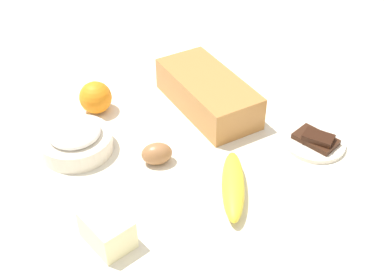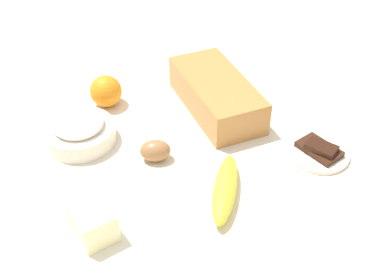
% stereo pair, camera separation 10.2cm
% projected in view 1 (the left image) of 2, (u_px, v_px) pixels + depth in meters
% --- Properties ---
extents(ground_plane, '(2.40, 2.40, 0.02)m').
position_uv_depth(ground_plane, '(192.00, 155.00, 1.08)').
color(ground_plane, silver).
extents(loaf_pan, '(0.30, 0.18, 0.08)m').
position_uv_depth(loaf_pan, '(208.00, 92.00, 1.18)').
color(loaf_pan, '#B77A3D').
rests_on(loaf_pan, ground_plane).
extents(sugar_bowl, '(0.15, 0.15, 0.07)m').
position_uv_depth(sugar_bowl, '(75.00, 139.00, 1.06)').
color(sugar_bowl, silver).
rests_on(sugar_bowl, ground_plane).
extents(banana, '(0.17, 0.16, 0.04)m').
position_uv_depth(banana, '(233.00, 185.00, 0.97)').
color(banana, yellow).
rests_on(banana, ground_plane).
extents(orange_fruit, '(0.08, 0.08, 0.08)m').
position_uv_depth(orange_fruit, '(96.00, 97.00, 1.17)').
color(orange_fruit, orange).
rests_on(orange_fruit, ground_plane).
extents(butter_block, '(0.09, 0.07, 0.06)m').
position_uv_depth(butter_block, '(107.00, 230.00, 0.87)').
color(butter_block, '#F4EDB2').
rests_on(butter_block, ground_plane).
extents(egg_near_butter, '(0.07, 0.08, 0.05)m').
position_uv_depth(egg_near_butter, '(157.00, 154.00, 1.03)').
color(egg_near_butter, '#9F6A40').
rests_on(egg_near_butter, ground_plane).
extents(chocolate_plate, '(0.13, 0.13, 0.03)m').
position_uv_depth(chocolate_plate, '(316.00, 142.00, 1.09)').
color(chocolate_plate, silver).
rests_on(chocolate_plate, ground_plane).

